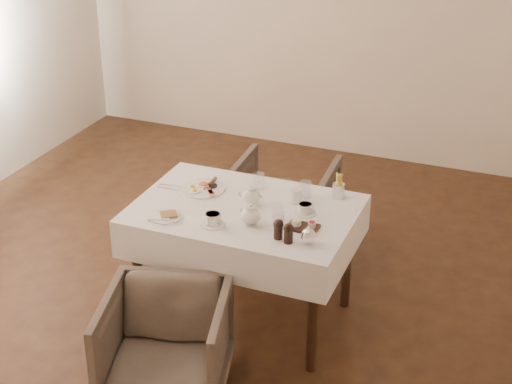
{
  "coord_description": "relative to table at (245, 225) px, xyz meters",
  "views": [
    {
      "loc": [
        1.98,
        -3.91,
        2.85
      ],
      "look_at": [
        0.45,
        -0.11,
        0.82
      ],
      "focal_mm": 55.0,
      "sensor_mm": 36.0,
      "label": 1
    }
  ],
  "objects": [
    {
      "name": "pepper_mill_left",
      "position": [
        0.31,
        -0.26,
        0.17
      ],
      "size": [
        0.07,
        0.07,
        0.12
      ],
      "primitive_type": null,
      "rotation": [
        0.0,
        0.0,
        -0.2
      ],
      "color": "black",
      "rests_on": "table"
    },
    {
      "name": "teapot_front",
      "position": [
        0.11,
        -0.17,
        0.18
      ],
      "size": [
        0.19,
        0.17,
        0.13
      ],
      "primitive_type": null,
      "rotation": [
        0.0,
        0.0,
        -0.41
      ],
      "color": "white",
      "rests_on": "table"
    },
    {
      "name": "side_plate",
      "position": [
        -0.37,
        -0.28,
        0.12
      ],
      "size": [
        0.19,
        0.18,
        0.02
      ],
      "rotation": [
        0.0,
        0.0,
        0.41
      ],
      "color": "white",
      "rests_on": "table"
    },
    {
      "name": "armchair_far",
      "position": [
        -0.09,
        0.91,
        -0.32
      ],
      "size": [
        0.72,
        0.74,
        0.64
      ],
      "primitive_type": "imported",
      "rotation": [
        0.0,
        0.0,
        3.2
      ],
      "color": "#4F433A",
      "rests_on": "ground"
    },
    {
      "name": "glass_left",
      "position": [
        -0.02,
        0.28,
        0.16
      ],
      "size": [
        0.07,
        0.07,
        0.09
      ],
      "primitive_type": "cylinder",
      "rotation": [
        0.0,
        0.0,
        -0.02
      ],
      "color": "silver",
      "rests_on": "table"
    },
    {
      "name": "fries_cup",
      "position": [
        0.47,
        0.33,
        0.19
      ],
      "size": [
        0.07,
        0.07,
        0.16
      ],
      "rotation": [
        0.0,
        0.0,
        -0.08
      ],
      "color": "silver",
      "rests_on": "table"
    },
    {
      "name": "teacup_near",
      "position": [
        -0.08,
        -0.25,
        0.15
      ],
      "size": [
        0.14,
        0.14,
        0.07
      ],
      "rotation": [
        0.0,
        0.0,
        -0.32
      ],
      "color": "white",
      "rests_on": "table"
    },
    {
      "name": "cutlery_fork",
      "position": [
        -0.52,
        0.1,
        0.12
      ],
      "size": [
        0.18,
        0.04,
        0.0
      ],
      "primitive_type": "cube",
      "rotation": [
        0.0,
        0.0,
        1.7
      ],
      "color": "silver",
      "rests_on": "table"
    },
    {
      "name": "breakfast_plate",
      "position": [
        -0.33,
        0.13,
        0.13
      ],
      "size": [
        0.27,
        0.27,
        0.03
      ],
      "rotation": [
        0.0,
        0.0,
        -0.35
      ],
      "color": "white",
      "rests_on": "table"
    },
    {
      "name": "armchair_near",
      "position": [
        -0.12,
        -0.8,
        -0.34
      ],
      "size": [
        0.79,
        0.8,
        0.6
      ],
      "primitive_type": "imported",
      "rotation": [
        0.0,
        0.0,
        0.27
      ],
      "color": "#4F433A",
      "rests_on": "ground"
    },
    {
      "name": "cutlery_knife",
      "position": [
        -0.5,
        0.06,
        0.12
      ],
      "size": [
        0.2,
        0.03,
        0.0
      ],
      "primitive_type": "cube",
      "rotation": [
        0.0,
        0.0,
        1.65
      ],
      "color": "silver",
      "rests_on": "table"
    },
    {
      "name": "pepper_mill_right",
      "position": [
        0.37,
        -0.28,
        0.17
      ],
      "size": [
        0.06,
        0.06,
        0.12
      ],
      "primitive_type": null,
      "rotation": [
        0.0,
        0.0,
        0.07
      ],
      "color": "black",
      "rests_on": "table"
    },
    {
      "name": "silver_pot",
      "position": [
        0.47,
        -0.25,
        0.17
      ],
      "size": [
        0.11,
        0.09,
        0.11
      ],
      "primitive_type": null,
      "rotation": [
        0.0,
        0.0,
        0.13
      ],
      "color": "white",
      "rests_on": "table"
    },
    {
      "name": "table",
      "position": [
        0.0,
        0.0,
        0.0
      ],
      "size": [
        1.28,
        0.88,
        0.75
      ],
      "color": "black",
      "rests_on": "ground"
    },
    {
      "name": "glass_right",
      "position": [
        0.28,
        0.27,
        0.17
      ],
      "size": [
        0.09,
        0.09,
        0.1
      ],
      "primitive_type": "cylinder",
      "rotation": [
        0.0,
        0.0,
        0.31
      ],
      "color": "silver",
      "rests_on": "table"
    },
    {
      "name": "creamer",
      "position": [
        0.25,
        0.18,
        0.16
      ],
      "size": [
        0.09,
        0.09,
        0.08
      ],
      "primitive_type": "cylinder",
      "rotation": [
        0.0,
        0.0,
        0.28
      ],
      "color": "white",
      "rests_on": "table"
    },
    {
      "name": "condiment_board",
      "position": [
        0.39,
        -0.11,
        0.13
      ],
      "size": [
        0.18,
        0.12,
        0.04
      ],
      "rotation": [
        0.0,
        0.0,
        0.01
      ],
      "color": "black",
      "rests_on": "table"
    },
    {
      "name": "teapot_centre",
      "position": [
        0.02,
        0.06,
        0.18
      ],
      "size": [
        0.15,
        0.12,
        0.12
      ],
      "primitive_type": null,
      "rotation": [
        0.0,
        0.0,
        0.01
      ],
      "color": "white",
      "rests_on": "table"
    },
    {
      "name": "glass_mid",
      "position": [
        0.23,
        -0.06,
        0.16
      ],
      "size": [
        0.09,
        0.09,
        0.1
      ],
      "primitive_type": "cylinder",
      "rotation": [
        0.0,
        0.0,
        -0.36
      ],
      "color": "silver",
      "rests_on": "table"
    },
    {
      "name": "teacup_far",
      "position": [
        0.35,
        0.06,
        0.15
      ],
      "size": [
        0.13,
        0.13,
        0.06
      ],
      "rotation": [
        0.0,
        0.0,
        -0.38
      ],
      "color": "white",
      "rests_on": "table"
    }
  ]
}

